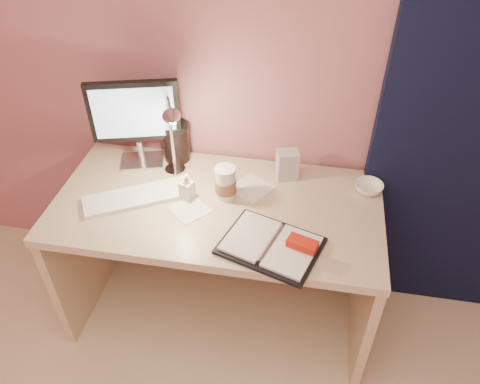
% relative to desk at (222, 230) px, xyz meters
% --- Properties ---
extents(room, '(3.50, 3.50, 3.50)m').
position_rel_desk_xyz_m(room, '(0.95, 0.24, 0.63)').
color(room, '#C6B28E').
rests_on(room, ground).
extents(desk, '(1.40, 0.70, 0.73)m').
position_rel_desk_xyz_m(desk, '(0.00, 0.00, 0.00)').
color(desk, '#C7B38D').
rests_on(desk, ground).
extents(monitor, '(0.39, 0.19, 0.42)m').
position_rel_desk_xyz_m(monitor, '(-0.41, 0.16, 0.48)').
color(monitor, silver).
rests_on(monitor, desk).
extents(keyboard, '(0.48, 0.35, 0.02)m').
position_rel_desk_xyz_m(keyboard, '(-0.34, -0.10, 0.24)').
color(keyboard, white).
rests_on(keyboard, desk).
extents(planner, '(0.43, 0.37, 0.06)m').
position_rel_desk_xyz_m(planner, '(0.27, -0.29, 0.24)').
color(planner, black).
rests_on(planner, desk).
extents(paper_b, '(0.22, 0.22, 0.00)m').
position_rel_desk_xyz_m(paper_b, '(0.13, 0.05, 0.23)').
color(paper_b, silver).
rests_on(paper_b, desk).
extents(paper_c, '(0.20, 0.20, 0.00)m').
position_rel_desk_xyz_m(paper_c, '(-0.10, -0.13, 0.23)').
color(paper_c, silver).
rests_on(paper_c, desk).
extents(coffee_cup, '(0.09, 0.09, 0.15)m').
position_rel_desk_xyz_m(coffee_cup, '(0.03, -0.02, 0.30)').
color(coffee_cup, silver).
rests_on(coffee_cup, desk).
extents(bowl, '(0.15, 0.15, 0.04)m').
position_rel_desk_xyz_m(bowl, '(0.64, 0.13, 0.25)').
color(bowl, white).
rests_on(bowl, desk).
extents(lotion_bottle, '(0.07, 0.07, 0.12)m').
position_rel_desk_xyz_m(lotion_bottle, '(-0.13, -0.05, 0.28)').
color(lotion_bottle, silver).
rests_on(lotion_bottle, desk).
extents(dark_jar, '(0.12, 0.12, 0.17)m').
position_rel_desk_xyz_m(dark_jar, '(-0.26, 0.22, 0.31)').
color(dark_jar, black).
rests_on(dark_jar, desk).
extents(product_box, '(0.11, 0.10, 0.14)m').
position_rel_desk_xyz_m(product_box, '(0.27, 0.16, 0.30)').
color(product_box, '#BAB9B5').
rests_on(product_box, desk).
extents(desk_lamp, '(0.16, 0.25, 0.41)m').
position_rel_desk_xyz_m(desk_lamp, '(-0.28, 0.02, 0.48)').
color(desk_lamp, silver).
rests_on(desk_lamp, desk).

